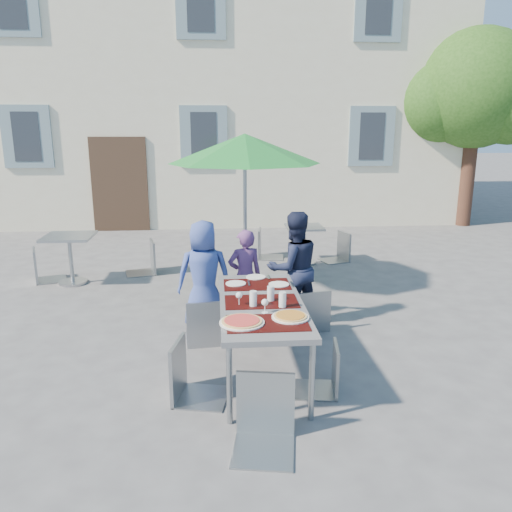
{
  "coord_description": "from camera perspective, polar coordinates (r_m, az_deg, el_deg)",
  "views": [
    {
      "loc": [
        0.25,
        -4.54,
        2.37
      ],
      "look_at": [
        0.69,
        0.91,
        0.98
      ],
      "focal_mm": 35.0,
      "sensor_mm": 36.0,
      "label": 1
    }
  ],
  "objects": [
    {
      "name": "patio_umbrella",
      "position": [
        7.24,
        -1.29,
        11.95
      ],
      "size": [
        2.2,
        2.2,
        2.31
      ],
      "color": "#A1A3A8",
      "rests_on": "ground"
    },
    {
      "name": "bg_chair_r_0",
      "position": [
        8.52,
        -12.55,
        2.11
      ],
      "size": [
        0.57,
        0.56,
        1.05
      ],
      "color": "gray",
      "rests_on": "ground"
    },
    {
      "name": "tree",
      "position": [
        13.64,
        23.96,
        16.84
      ],
      "size": [
        3.6,
        3.0,
        4.7
      ],
      "color": "#3F251B",
      "rests_on": "ground"
    },
    {
      "name": "bg_chair_l_1",
      "position": [
        9.34,
        1.08,
        3.47
      ],
      "size": [
        0.53,
        0.52,
        1.04
      ],
      "color": "gray",
      "rests_on": "ground"
    },
    {
      "name": "chair_2",
      "position": [
        5.97,
        6.3,
        -3.29
      ],
      "size": [
        0.52,
        0.52,
        0.98
      ],
      "color": "gray",
      "rests_on": "ground"
    },
    {
      "name": "glassware",
      "position": [
        4.72,
        1.08,
        -4.8
      ],
      "size": [
        0.47,
        0.38,
        0.15
      ],
      "color": "silver",
      "rests_on": "dining_table"
    },
    {
      "name": "chair_4",
      "position": [
        4.63,
        8.04,
        -9.52
      ],
      "size": [
        0.45,
        0.44,
        0.88
      ],
      "color": "gray",
      "rests_on": "ground"
    },
    {
      "name": "pizza_near_right",
      "position": [
        4.44,
        3.94,
        -6.9
      ],
      "size": [
        0.33,
        0.33,
        0.03
      ],
      "color": "white",
      "rests_on": "dining_table"
    },
    {
      "name": "child_0",
      "position": [
        6.04,
        -5.96,
        -2.17
      ],
      "size": [
        0.68,
        0.47,
        1.33
      ],
      "primitive_type": "imported",
      "rotation": [
        0.0,
        0.0,
        3.22
      ],
      "color": "#364995",
      "rests_on": "ground"
    },
    {
      "name": "chair_0",
      "position": [
        5.58,
        -5.81,
        -4.32
      ],
      "size": [
        0.49,
        0.49,
        1.01
      ],
      "color": "gray",
      "rests_on": "ground"
    },
    {
      "name": "building",
      "position": [
        16.22,
        -5.93,
        23.04
      ],
      "size": [
        13.6,
        8.2,
        11.1
      ],
      "color": "beige",
      "rests_on": "ground"
    },
    {
      "name": "cafe_table_1",
      "position": [
        9.0,
        5.52,
        1.93
      ],
      "size": [
        0.65,
        0.65,
        0.69
      ],
      "color": "#A1A3A8",
      "rests_on": "ground"
    },
    {
      "name": "chair_3",
      "position": [
        4.49,
        -7.73,
        -9.02
      ],
      "size": [
        0.54,
        0.54,
        1.02
      ],
      "color": "#8F949A",
      "rests_on": "ground"
    },
    {
      "name": "chair_5",
      "position": [
        3.83,
        1.0,
        -13.01
      ],
      "size": [
        0.53,
        0.54,
        1.04
      ],
      "color": "#91999D",
      "rests_on": "ground"
    },
    {
      "name": "child_2",
      "position": [
        6.16,
        4.33,
        -1.4
      ],
      "size": [
        0.77,
        0.56,
        1.41
      ],
      "primitive_type": "imported",
      "rotation": [
        0.0,
        0.0,
        3.4
      ],
      "color": "#1A1F39",
      "rests_on": "ground"
    },
    {
      "name": "dining_table",
      "position": [
        4.86,
        0.62,
        -5.86
      ],
      "size": [
        0.8,
        1.85,
        0.76
      ],
      "color": "#46464B",
      "rests_on": "ground"
    },
    {
      "name": "chair_1",
      "position": [
        5.94,
        -0.78,
        -3.05
      ],
      "size": [
        0.56,
        0.56,
        1.02
      ],
      "color": "gray",
      "rests_on": "ground"
    },
    {
      "name": "bg_chair_l_0",
      "position": [
        8.58,
        -23.41,
        1.19
      ],
      "size": [
        0.57,
        0.57,
        1.01
      ],
      "color": "gray",
      "rests_on": "ground"
    },
    {
      "name": "ground",
      "position": [
        5.13,
        -7.11,
        -13.38
      ],
      "size": [
        90.0,
        90.0,
        0.0
      ],
      "primitive_type": "plane",
      "color": "#4A4A4D",
      "rests_on": "ground"
    },
    {
      "name": "place_settings",
      "position": [
        5.44,
        0.14,
        -2.93
      ],
      "size": [
        0.72,
        0.51,
        0.01
      ],
      "color": "white",
      "rests_on": "dining_table"
    },
    {
      "name": "child_1",
      "position": [
        6.23,
        -1.27,
        -2.29
      ],
      "size": [
        0.48,
        0.36,
        1.18
      ],
      "primitive_type": "imported",
      "rotation": [
        0.0,
        0.0,
        3.34
      ],
      "color": "#5E356D",
      "rests_on": "ground"
    },
    {
      "name": "pizza_near_left",
      "position": [
        4.32,
        -1.62,
        -7.5
      ],
      "size": [
        0.39,
        0.39,
        0.03
      ],
      "color": "white",
      "rests_on": "dining_table"
    },
    {
      "name": "bg_chair_r_1",
      "position": [
        9.26,
        9.54,
        3.02
      ],
      "size": [
        0.55,
        0.55,
        1.0
      ],
      "color": "gray",
      "rests_on": "ground"
    },
    {
      "name": "cafe_table_0",
      "position": [
        8.28,
        -20.49,
        0.65
      ],
      "size": [
        0.73,
        0.73,
        0.78
      ],
      "color": "#A1A3A8",
      "rests_on": "ground"
    }
  ]
}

